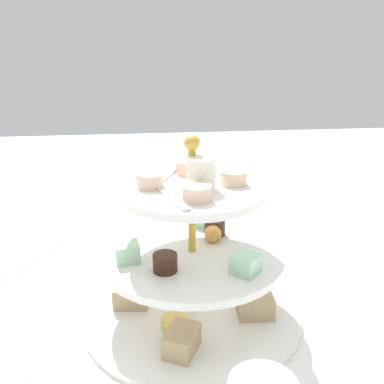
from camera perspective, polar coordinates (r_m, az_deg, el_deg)
ground_plane at (r=0.65m, az=0.00°, el=-15.42°), size 2.40×2.40×0.00m
tiered_serving_stand at (r=0.61m, az=0.02°, el=-9.48°), size 0.30×0.30×0.26m
water_glass_tall_right at (r=0.87m, az=0.94°, el=-1.60°), size 0.07×0.07×0.12m
butter_knife_right at (r=0.84m, az=-19.57°, el=-8.11°), size 0.15×0.10×0.00m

